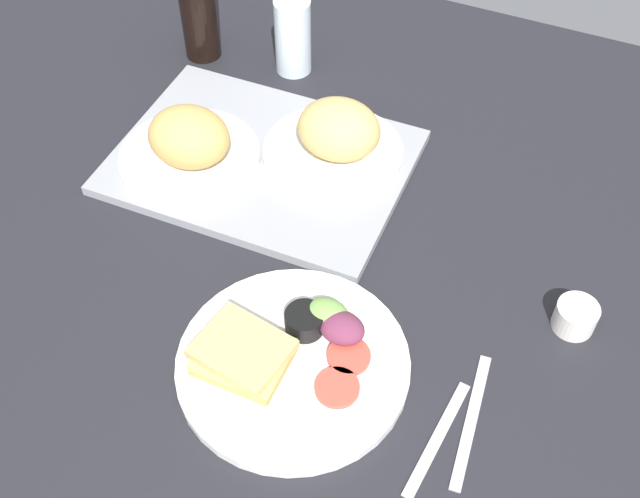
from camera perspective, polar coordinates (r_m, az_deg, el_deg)
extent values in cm
cube|color=black|center=(111.24, -1.57, -2.59)|extent=(190.00, 150.00, 3.00)
cube|color=gray|center=(125.05, -4.23, 6.32)|extent=(45.58, 33.79, 1.60)
cylinder|color=white|center=(124.98, -9.43, 6.59)|extent=(21.93, 21.93, 1.40)
ellipsoid|color=tan|center=(120.85, -9.49, 8.02)|extent=(12.71, 10.98, 8.67)
cylinder|color=white|center=(124.08, 0.93, 7.00)|extent=(21.93, 21.93, 1.40)
ellipsoid|color=#DBB266|center=(120.44, 1.39, 8.67)|extent=(12.88, 11.13, 8.78)
cylinder|color=white|center=(101.05, -1.96, -8.35)|extent=(29.83, 29.83, 1.60)
cube|color=tan|center=(100.20, -5.76, -7.88)|extent=(11.04, 9.05, 1.40)
cube|color=#B2C66B|center=(99.19, -5.82, -7.51)|extent=(11.11, 9.14, 1.00)
cube|color=#DBB266|center=(98.19, -5.87, -7.13)|extent=(12.32, 10.67, 1.40)
cylinder|color=#D14738|center=(97.88, 1.25, -10.02)|extent=(5.60, 5.60, 0.80)
cylinder|color=#D14738|center=(100.28, 2.09, -7.77)|extent=(5.60, 5.60, 0.80)
cylinder|color=black|center=(101.88, -1.12, -5.25)|extent=(5.20, 5.20, 3.00)
cylinder|color=#EFEACC|center=(100.98, -1.13, -4.89)|extent=(4.26, 4.26, 0.60)
ellipsoid|color=#729E4C|center=(102.12, 0.47, -4.75)|extent=(6.00, 4.80, 3.60)
ellipsoid|color=#6B2D47|center=(100.91, 1.60, -5.76)|extent=(6.00, 4.80, 3.60)
cylinder|color=silver|center=(140.48, -1.98, 15.16)|extent=(6.32, 6.32, 13.59)
cylinder|color=silver|center=(108.92, 18.03, -4.69)|extent=(5.60, 5.60, 4.00)
cube|color=#B7B7BC|center=(97.62, 8.50, -13.40)|extent=(3.14, 17.05, 0.50)
cube|color=#B7B7BC|center=(99.45, 10.91, -12.05)|extent=(3.15, 19.05, 0.50)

